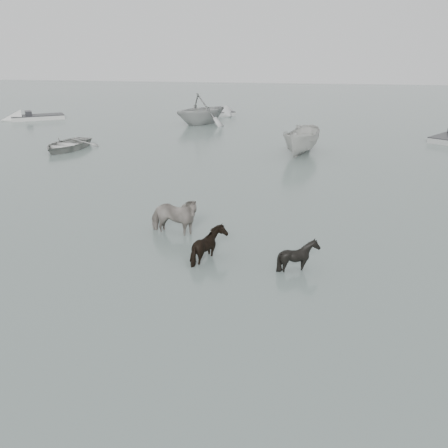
{
  "coord_description": "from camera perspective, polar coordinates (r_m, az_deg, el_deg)",
  "views": [
    {
      "loc": [
        2.62,
        -13.61,
        6.34
      ],
      "look_at": [
        0.3,
        0.76,
        1.0
      ],
      "focal_mm": 40.0,
      "sensor_mm": 36.0,
      "label": 1
    }
  ],
  "objects": [
    {
      "name": "pony_black",
      "position": [
        14.73,
        8.54,
        -3.14
      ],
      "size": [
        1.29,
        1.22,
        1.15
      ],
      "primitive_type": "imported",
      "rotation": [
        0.0,
        0.0,
        1.23
      ],
      "color": "black",
      "rests_on": "ground"
    },
    {
      "name": "rowboat_trail",
      "position": [
        41.27,
        -2.6,
        13.1
      ],
      "size": [
        6.37,
        6.47,
        2.58
      ],
      "primitive_type": "imported",
      "rotation": [
        0.0,
        0.0,
        2.46
      ],
      "color": "#A6A9A6",
      "rests_on": "ground"
    },
    {
      "name": "skiff_mid",
      "position": [
        47.29,
        -0.43,
        12.91
      ],
      "size": [
        3.91,
        5.06,
        0.75
      ],
      "primitive_type": null,
      "rotation": [
        0.0,
        0.0,
        -1.03
      ],
      "color": "#999C9A",
      "rests_on": "ground"
    },
    {
      "name": "ground",
      "position": [
        15.24,
        -1.59,
        -4.45
      ],
      "size": [
        140.0,
        140.0,
        0.0
      ],
      "primitive_type": "plane",
      "color": "#56665F",
      "rests_on": "ground"
    },
    {
      "name": "skiff_outer",
      "position": [
        46.76,
        -20.54,
        11.58
      ],
      "size": [
        5.83,
        4.61,
        0.75
      ],
      "primitive_type": null,
      "rotation": [
        0.0,
        0.0,
        3.73
      ],
      "color": "beige",
      "rests_on": "ground"
    },
    {
      "name": "rowboat_lead",
      "position": [
        32.85,
        -17.57,
        8.85
      ],
      "size": [
        3.4,
        4.42,
        0.85
      ],
      "primitive_type": "imported",
      "rotation": [
        0.0,
        0.0,
        -0.12
      ],
      "color": "#AAAAA5",
      "rests_on": "ground"
    },
    {
      "name": "pony_pinto",
      "position": [
        17.22,
        -5.8,
        1.35
      ],
      "size": [
        2.09,
        1.27,
        1.65
      ],
      "primitive_type": "imported",
      "rotation": [
        0.0,
        0.0,
        1.36
      ],
      "color": "black",
      "rests_on": "ground"
    },
    {
      "name": "pony_dark",
      "position": [
        15.2,
        -1.67,
        -1.9
      ],
      "size": [
        1.2,
        1.36,
        1.28
      ],
      "primitive_type": "imported",
      "rotation": [
        0.0,
        0.0,
        1.66
      ],
      "color": "black",
      "rests_on": "ground"
    },
    {
      "name": "boat_small",
      "position": [
        30.25,
        8.92,
        9.5
      ],
      "size": [
        2.78,
        4.81,
        1.75
      ],
      "primitive_type": "imported",
      "rotation": [
        0.0,
        0.0,
        -0.25
      ],
      "color": "#B7B7B2",
      "rests_on": "ground"
    }
  ]
}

